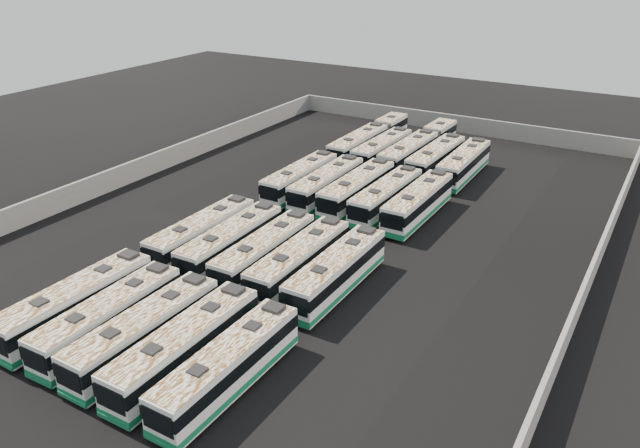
{
  "coord_description": "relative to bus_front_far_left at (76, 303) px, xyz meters",
  "views": [
    {
      "loc": [
        25.56,
        -41.03,
        23.04
      ],
      "look_at": [
        1.66,
        -0.82,
        1.6
      ],
      "focal_mm": 35.0,
      "sensor_mm": 36.0,
      "label": 1
    }
  ],
  "objects": [
    {
      "name": "ground",
      "position": [
        5.62,
        19.46,
        -1.62
      ],
      "size": [
        140.0,
        140.0,
        0.0
      ],
      "primitive_type": "plane",
      "color": "black",
      "rests_on": "ground"
    },
    {
      "name": "perimeter_wall",
      "position": [
        5.62,
        19.46,
        -0.52
      ],
      "size": [
        45.2,
        73.2,
        2.2
      ],
      "color": "gray",
      "rests_on": "ground"
    },
    {
      "name": "bus_front_far_left",
      "position": [
        0.0,
        0.0,
        0.0
      ],
      "size": [
        2.51,
        11.27,
        3.17
      ],
      "rotation": [
        0.0,
        0.0,
        -0.01
      ],
      "color": "silver",
      "rests_on": "ground"
    },
    {
      "name": "bus_front_left",
      "position": [
        3.1,
        -0.07,
        -0.05
      ],
      "size": [
        2.54,
        10.93,
        3.06
      ],
      "rotation": [
        0.0,
        0.0,
        0.02
      ],
      "color": "silver",
      "rests_on": "ground"
    },
    {
      "name": "bus_front_center",
      "position": [
        6.17,
        -0.1,
        -0.03
      ],
      "size": [
        2.44,
        11.06,
        3.11
      ],
      "rotation": [
        0.0,
        0.0,
        -0.01
      ],
      "color": "silver",
      "rests_on": "ground"
    },
    {
      "name": "bus_front_right",
      "position": [
        9.3,
        -0.02,
        0.0
      ],
      "size": [
        2.44,
        11.26,
        3.17
      ],
      "rotation": [
        0.0,
        0.0,
        0.01
      ],
      "color": "silver",
      "rests_on": "ground"
    },
    {
      "name": "bus_front_far_right",
      "position": [
        12.51,
        -0.14,
        -0.06
      ],
      "size": [
        2.32,
        10.84,
        3.05
      ],
      "rotation": [
        0.0,
        0.0,
        -0.0
      ],
      "color": "silver",
      "rests_on": "ground"
    },
    {
      "name": "bus_midfront_far_left",
      "position": [
        0.08,
        12.27,
        -0.04
      ],
      "size": [
        2.36,
        11.01,
        3.1
      ],
      "rotation": [
        0.0,
        0.0,
        -0.0
      ],
      "color": "silver",
      "rests_on": "ground"
    },
    {
      "name": "bus_midfront_left",
      "position": [
        3.05,
        12.22,
        -0.04
      ],
      "size": [
        2.55,
        11.03,
        3.09
      ],
      "rotation": [
        0.0,
        0.0,
        0.02
      ],
      "color": "silver",
      "rests_on": "ground"
    },
    {
      "name": "bus_midfront_center",
      "position": [
        6.26,
        12.18,
        -0.04
      ],
      "size": [
        2.48,
        10.97,
        3.08
      ],
      "rotation": [
        0.0,
        0.0,
        0.01
      ],
      "color": "silver",
      "rests_on": "ground"
    },
    {
      "name": "bus_midfront_right",
      "position": [
        9.28,
        12.3,
        -0.02
      ],
      "size": [
        2.45,
        11.11,
        3.12
      ],
      "rotation": [
        0.0,
        0.0,
        0.01
      ],
      "color": "silver",
      "rests_on": "ground"
    },
    {
      "name": "bus_midfront_far_right",
      "position": [
        12.44,
        12.21,
        -0.02
      ],
      "size": [
        2.39,
        11.11,
        3.13
      ],
      "rotation": [
        0.0,
        0.0,
        0.0
      ],
      "color": "silver",
      "rests_on": "ground"
    },
    {
      "name": "bus_midback_far_left",
      "position": [
        0.05,
        26.96,
        -0.06
      ],
      "size": [
        2.31,
        10.83,
        3.05
      ],
      "rotation": [
        0.0,
        0.0,
        0.0
      ],
      "color": "silver",
      "rests_on": "ground"
    },
    {
      "name": "bus_midback_left",
      "position": [
        3.12,
        26.89,
        -0.04
      ],
      "size": [
        2.42,
        11.01,
        3.1
      ],
      "rotation": [
        0.0,
        0.0,
        0.01
      ],
      "color": "silver",
      "rests_on": "ground"
    },
    {
      "name": "bus_midback_center",
      "position": [
        6.29,
        27.11,
        0.0
      ],
      "size": [
        2.46,
        11.29,
        3.18
      ],
      "rotation": [
        0.0,
        0.0,
        -0.01
      ],
      "color": "silver",
      "rests_on": "ground"
    },
    {
      "name": "bus_midback_right",
      "position": [
        9.37,
        26.97,
        -0.05
      ],
      "size": [
        2.52,
        10.92,
        3.06
      ],
      "rotation": [
        0.0,
        0.0,
        -0.02
      ],
      "color": "silver",
      "rests_on": "ground"
    },
    {
      "name": "bus_midback_far_right",
      "position": [
        12.46,
        27.04,
        -0.02
      ],
      "size": [
        2.41,
        11.12,
        3.13
      ],
      "rotation": [
        0.0,
        0.0,
        -0.0
      ],
      "color": "silver",
      "rests_on": "ground"
    },
    {
      "name": "bus_back_far_left",
      "position": [
        -0.05,
        42.38,
        -0.05
      ],
      "size": [
        2.33,
        16.93,
        3.07
      ],
      "rotation": [
        0.0,
        0.0,
        0.0
      ],
      "color": "silver",
      "rests_on": "ground"
    },
    {
      "name": "bus_back_left",
      "position": [
        3.07,
        39.26,
        -0.07
      ],
      "size": [
        2.53,
        10.84,
        3.04
      ],
      "rotation": [
        0.0,
        0.0,
        -0.02
      ],
      "color": "silver",
      "rests_on": "ground"
    },
    {
      "name": "bus_back_center",
      "position": [
        6.22,
        42.41,
        -0.03
      ],
      "size": [
        2.67,
        17.25,
        3.12
      ],
      "rotation": [
        0.0,
        0.0,
        -0.02
      ],
      "color": "silver",
      "rests_on": "ground"
    },
    {
      "name": "bus_back_right",
      "position": [
        9.37,
        39.3,
        -0.01
      ],
      "size": [
        2.61,
        11.24,
        3.15
      ],
      "rotation": [
        0.0,
        0.0,
        -0.02
      ],
      "color": "silver",
      "rests_on": "ground"
    },
    {
      "name": "bus_back_far_right",
      "position": [
        12.5,
        39.28,
        -0.02
      ],
      "size": [
        2.5,
        11.13,
        3.13
      ],
      "rotation": [
        0.0,
        0.0,
        0.01
      ],
      "color": "silver",
      "rests_on": "ground"
    }
  ]
}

